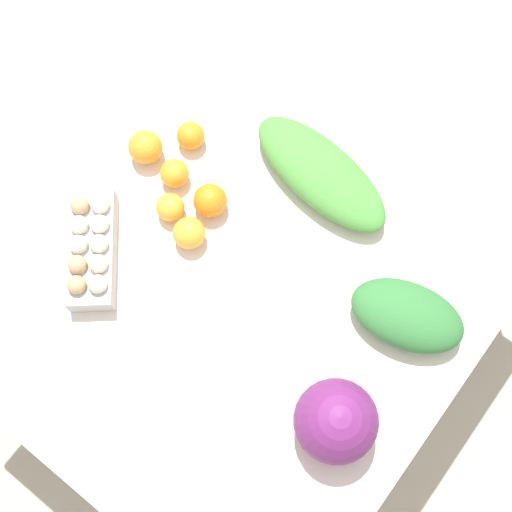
{
  "coord_description": "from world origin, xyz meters",
  "views": [
    {
      "loc": [
        -0.41,
        -0.32,
        2.31
      ],
      "look_at": [
        0.0,
        0.0,
        0.72
      ],
      "focal_mm": 50.0,
      "sensor_mm": 36.0,
      "label": 1
    }
  ],
  "objects": [
    {
      "name": "orange_2",
      "position": [
        0.14,
        0.31,
        0.74
      ],
      "size": [
        0.07,
        0.07,
        0.07
      ],
      "primitive_type": "sphere",
      "color": "orange",
      "rests_on": "dining_table"
    },
    {
      "name": "orange_4",
      "position": [
        0.05,
        0.38,
        0.75
      ],
      "size": [
        0.08,
        0.08,
        0.08
      ],
      "primitive_type": "sphere",
      "color": "orange",
      "rests_on": "dining_table"
    },
    {
      "name": "cabbage_purple",
      "position": [
        -0.2,
        -0.37,
        0.79
      ],
      "size": [
        0.18,
        0.18,
        0.18
      ],
      "primitive_type": "sphere",
      "color": "#6B2366",
      "rests_on": "dining_table"
    },
    {
      "name": "ground_plane",
      "position": [
        0.0,
        0.0,
        0.0
      ],
      "size": [
        8.0,
        8.0,
        0.0
      ],
      "primitive_type": "plane",
      "color": "#B2A899"
    },
    {
      "name": "greens_bunch_chard",
      "position": [
        0.09,
        -0.36,
        0.75
      ],
      "size": [
        0.22,
        0.29,
        0.09
      ],
      "primitive_type": "ellipsoid",
      "rotation": [
        0.0,
        0.0,
        1.85
      ],
      "color": "#337538",
      "rests_on": "dining_table"
    },
    {
      "name": "dining_table",
      "position": [
        0.0,
        0.0,
        0.62
      ],
      "size": [
        1.3,
        1.1,
        0.7
      ],
      "color": "silver",
      "rests_on": "ground_plane"
    },
    {
      "name": "greens_bunch_kale",
      "position": [
        0.26,
        -0.0,
        0.75
      ],
      "size": [
        0.21,
        0.41,
        0.08
      ],
      "primitive_type": "ellipsoid",
      "rotation": [
        0.0,
        0.0,
        4.58
      ],
      "color": "#4C933D",
      "rests_on": "dining_table"
    },
    {
      "name": "egg_carton",
      "position": [
        -0.22,
        0.31,
        0.75
      ],
      "size": [
        0.28,
        0.26,
        0.09
      ],
      "rotation": [
        0.0,
        0.0,
        0.69
      ],
      "color": "#B7B7B2",
      "rests_on": "dining_table"
    },
    {
      "name": "orange_0",
      "position": [
        0.04,
        0.17,
        0.75
      ],
      "size": [
        0.08,
        0.08,
        0.08
      ],
      "primitive_type": "sphere",
      "color": "orange",
      "rests_on": "dining_table"
    },
    {
      "name": "orange_1",
      "position": [
        0.04,
        0.28,
        0.74
      ],
      "size": [
        0.07,
        0.07,
        0.07
      ],
      "primitive_type": "sphere",
      "color": "orange",
      "rests_on": "dining_table"
    },
    {
      "name": "orange_3",
      "position": [
        -0.06,
        0.15,
        0.74
      ],
      "size": [
        0.08,
        0.08,
        0.08
      ],
      "primitive_type": "sphere",
      "color": "#F9A833",
      "rests_on": "dining_table"
    },
    {
      "name": "orange_5",
      "position": [
        -0.03,
        0.23,
        0.74
      ],
      "size": [
        0.07,
        0.07,
        0.07
      ],
      "primitive_type": "sphere",
      "color": "#F9A833",
      "rests_on": "dining_table"
    }
  ]
}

